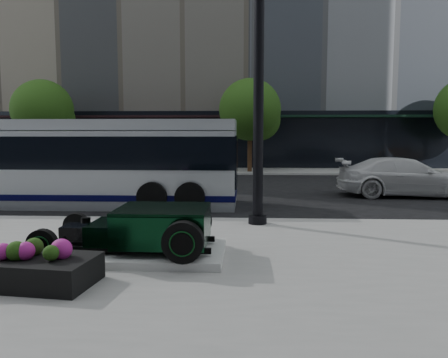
{
  "coord_description": "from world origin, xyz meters",
  "views": [
    {
      "loc": [
        0.77,
        -14.04,
        2.48
      ],
      "look_at": [
        0.16,
        -1.87,
        1.2
      ],
      "focal_mm": 35.0,
      "sensor_mm": 36.0,
      "label": 1
    }
  ],
  "objects_px": {
    "flower_planter": "(26,268)",
    "transit_bus": "(63,162)",
    "lamppost": "(259,66)",
    "white_sedan": "(405,177)",
    "hot_rod": "(152,227)"
  },
  "relations": [
    {
      "from": "flower_planter",
      "to": "transit_bus",
      "type": "relative_size",
      "value": 0.19
    },
    {
      "from": "lamppost",
      "to": "white_sedan",
      "type": "height_order",
      "value": "lamppost"
    },
    {
      "from": "hot_rod",
      "to": "transit_bus",
      "type": "height_order",
      "value": "transit_bus"
    },
    {
      "from": "flower_planter",
      "to": "white_sedan",
      "type": "height_order",
      "value": "white_sedan"
    },
    {
      "from": "lamppost",
      "to": "white_sedan",
      "type": "relative_size",
      "value": 1.67
    },
    {
      "from": "lamppost",
      "to": "flower_planter",
      "type": "height_order",
      "value": "lamppost"
    },
    {
      "from": "flower_planter",
      "to": "white_sedan",
      "type": "bearing_deg",
      "value": 48.29
    },
    {
      "from": "hot_rod",
      "to": "lamppost",
      "type": "xyz_separation_m",
      "value": [
        2.1,
        3.2,
        3.47
      ]
    },
    {
      "from": "hot_rod",
      "to": "transit_bus",
      "type": "xyz_separation_m",
      "value": [
        -4.55,
        6.68,
        0.79
      ]
    },
    {
      "from": "lamppost",
      "to": "transit_bus",
      "type": "height_order",
      "value": "lamppost"
    },
    {
      "from": "flower_planter",
      "to": "transit_bus",
      "type": "bearing_deg",
      "value": 109.27
    },
    {
      "from": "lamppost",
      "to": "white_sedan",
      "type": "bearing_deg",
      "value": 45.69
    },
    {
      "from": "flower_planter",
      "to": "white_sedan",
      "type": "relative_size",
      "value": 0.43
    },
    {
      "from": "hot_rod",
      "to": "transit_bus",
      "type": "distance_m",
      "value": 8.12
    },
    {
      "from": "hot_rod",
      "to": "lamppost",
      "type": "bearing_deg",
      "value": 56.8
    }
  ]
}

